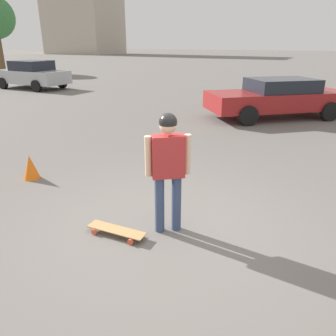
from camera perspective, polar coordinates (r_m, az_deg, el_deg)
name	(u,v)px	position (r m, az deg, el deg)	size (l,w,h in m)	color
ground_plane	(168,230)	(4.61, 0.00, -10.69)	(220.00, 220.00, 0.00)	slate
person	(168,162)	(4.18, 0.00, 0.98)	(0.50, 0.41, 1.63)	#38476B
skateboard	(116,231)	(4.51, -8.97, -10.71)	(0.83, 0.27, 0.09)	tan
car_parked_near	(278,97)	(11.90, 18.59, 11.60)	(4.71, 4.31, 1.30)	maroon
car_parked_far	(32,74)	(20.23, -22.63, 14.81)	(4.25, 2.09, 1.49)	#ADB2B7
building_block_distant	(82,0)	(79.73, -14.80, 26.41)	(14.42, 10.72, 21.40)	#B2A899
traffic_cone	(31,167)	(6.68, -22.81, 0.14)	(0.30, 0.30, 0.46)	orange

